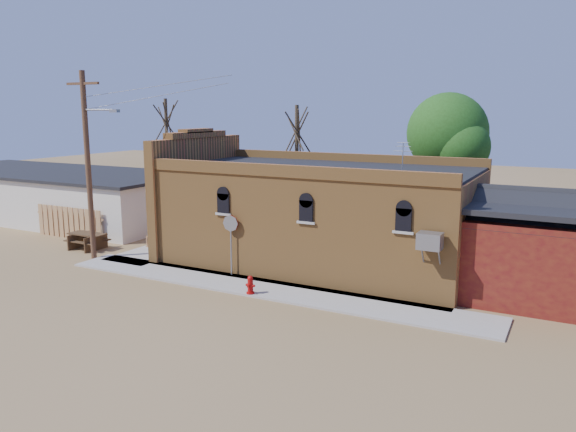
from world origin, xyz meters
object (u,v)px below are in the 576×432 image
at_px(utility_pole, 89,162).
at_px(picnic_table, 87,239).
at_px(brick_bar, 313,215).
at_px(trash_barrel, 171,246).
at_px(fire_hydrant, 250,285).
at_px(stop_sign, 231,229).

relative_size(utility_pole, picnic_table, 4.44).
relative_size(brick_bar, trash_barrel, 22.10).
xyz_separation_m(fire_hydrant, stop_sign, (-2.06, 1.80, 1.69)).
height_order(utility_pole, trash_barrel, utility_pole).
xyz_separation_m(utility_pole, fire_hydrant, (9.68, -1.20, -4.33)).
bearing_deg(fire_hydrant, stop_sign, 125.11).
bearing_deg(utility_pole, trash_barrel, 39.82).
bearing_deg(brick_bar, trash_barrel, -164.52).
xyz_separation_m(brick_bar, utility_pole, (-9.79, -4.29, 2.43)).
height_order(fire_hydrant, stop_sign, stop_sign).
xyz_separation_m(fire_hydrant, picnic_table, (-11.52, 2.48, 0.11)).
bearing_deg(trash_barrel, brick_bar, 15.48).
bearing_deg(stop_sign, utility_pole, -156.98).
relative_size(stop_sign, trash_barrel, 3.60).
distance_m(fire_hydrant, picnic_table, 11.78).
bearing_deg(utility_pole, picnic_table, 145.22).
xyz_separation_m(utility_pole, stop_sign, (7.61, 0.60, -2.64)).
distance_m(utility_pole, picnic_table, 4.78).
height_order(brick_bar, fire_hydrant, brick_bar).
xyz_separation_m(trash_barrel, picnic_table, (-4.69, -1.09, 0.10)).
relative_size(brick_bar, stop_sign, 6.15).
xyz_separation_m(brick_bar, stop_sign, (-2.17, -3.69, -0.21)).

